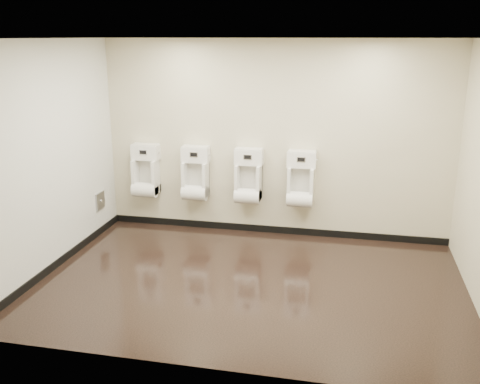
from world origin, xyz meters
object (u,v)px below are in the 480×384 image
object	(u,v)px
access_panel	(100,201)
urinal_3	(301,183)
urinal_2	(248,180)
urinal_1	(195,177)
urinal_0	(146,174)

from	to	relation	value
access_panel	urinal_3	distance (m)	2.94
urinal_2	urinal_3	world-z (taller)	same
urinal_1	access_panel	bearing A→B (deg)	-162.93
urinal_3	urinal_0	bearing A→B (deg)	180.00
urinal_0	urinal_3	world-z (taller)	same
urinal_1	urinal_2	size ratio (longest dim) A/B	1.00
urinal_0	urinal_1	bearing A→B (deg)	0.00
access_panel	urinal_2	xyz separation A→B (m)	(2.14, 0.41, 0.32)
urinal_1	urinal_2	xyz separation A→B (m)	(0.79, 0.00, 0.00)
urinal_0	urinal_2	distance (m)	1.57
access_panel	urinal_1	xyz separation A→B (m)	(1.34, 0.41, 0.32)
urinal_1	urinal_2	bearing A→B (deg)	0.00
urinal_1	urinal_3	bearing A→B (deg)	0.00
access_panel	urinal_1	bearing A→B (deg)	17.07
urinal_0	urinal_2	size ratio (longest dim) A/B	1.00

